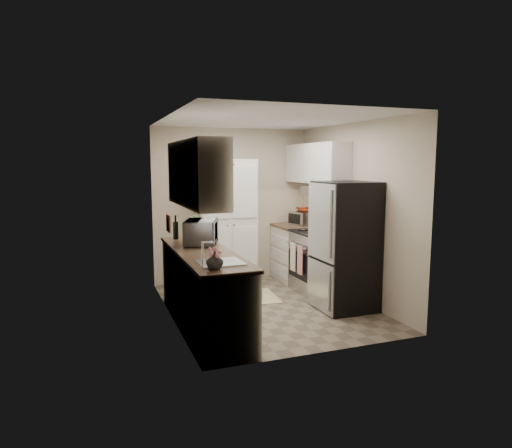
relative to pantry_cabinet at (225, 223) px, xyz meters
name	(u,v)px	position (x,y,z in m)	size (l,w,h in m)	color
ground	(268,307)	(0.20, -1.32, -1.00)	(3.20, 3.20, 0.00)	#7A6B56
room_shell	(267,187)	(0.18, -1.32, 0.63)	(2.64, 3.24, 2.52)	beige
pantry_cabinet	(225,223)	(0.00, 0.00, 0.00)	(0.90, 0.55, 2.00)	silver
base_cabinet_left	(204,290)	(-0.79, -1.75, -0.56)	(0.60, 2.30, 0.88)	silver
countertop_left	(203,252)	(-0.79, -1.75, -0.10)	(0.63, 2.33, 0.04)	brown
base_cabinet_right	(296,254)	(1.19, -0.12, -0.56)	(0.60, 0.80, 0.88)	silver
countertop_right	(297,226)	(1.19, -0.12, -0.10)	(0.63, 0.83, 0.04)	brown
electric_range	(318,261)	(1.17, -0.93, -0.52)	(0.71, 0.78, 1.13)	#B7B7BC
refrigerator	(345,246)	(1.14, -1.73, -0.15)	(0.70, 0.72, 1.70)	#B7B7BC
microwave	(201,232)	(-0.71, -1.32, 0.07)	(0.56, 0.38, 0.31)	#B5B6BB
wine_bottle	(176,228)	(-0.94, -0.82, 0.07)	(0.08, 0.08, 0.30)	black
flower_vase	(215,260)	(-0.91, -2.70, 0.01)	(0.17, 0.17, 0.17)	white
cutting_board	(196,226)	(-0.63, -0.73, 0.07)	(0.02, 0.24, 0.30)	#46853C
toaster_oven	(303,218)	(1.29, -0.14, 0.03)	(0.31, 0.39, 0.22)	#A8A7AB
fruit_basket	(303,209)	(1.29, -0.14, 0.19)	(0.24, 0.24, 0.10)	red
kitchen_mat	(259,296)	(0.25, -0.84, -0.99)	(0.48, 0.77, 0.01)	beige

